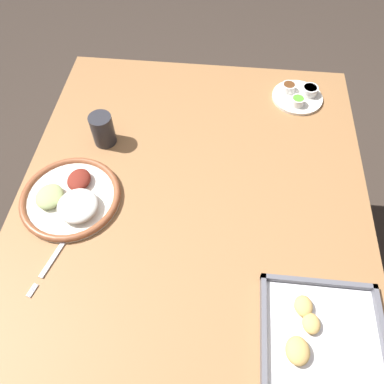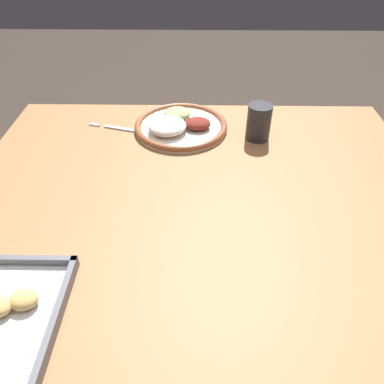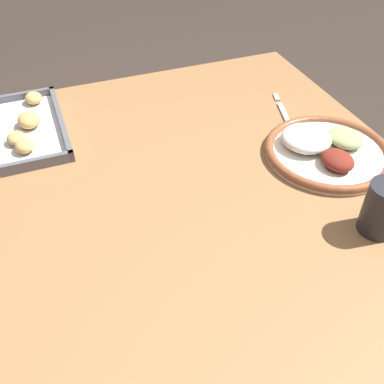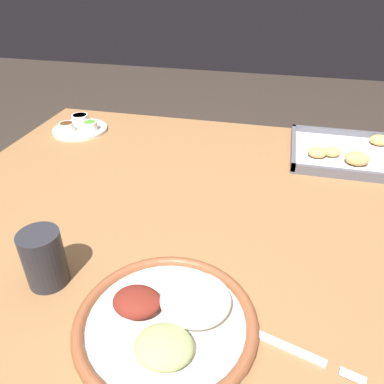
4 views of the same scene
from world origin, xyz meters
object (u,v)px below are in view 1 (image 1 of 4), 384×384
dinner_plate (71,198)px  fork (54,256)px  baking_tray (321,352)px  drinking_cup (103,130)px  saucer_plate (298,95)px

dinner_plate → fork: 0.17m
baking_tray → dinner_plate: bearing=-117.2°
dinner_plate → drinking_cup: bearing=169.4°
drinking_cup → saucer_plate: bearing=113.0°
dinner_plate → fork: size_ratio=1.41×
fork → saucer_plate: size_ratio=1.16×
dinner_plate → saucer_plate: bearing=126.8°
fork → drinking_cup: drinking_cup is taller
saucer_plate → baking_tray: baking_tray is taller
saucer_plate → baking_tray: (0.84, 0.00, -0.00)m
saucer_plate → baking_tray: 0.84m
drinking_cup → baking_tray: bearing=47.3°
saucer_plate → drinking_cup: size_ratio=1.66×
saucer_plate → baking_tray: size_ratio=0.54×
dinner_plate → drinking_cup: drinking_cup is taller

